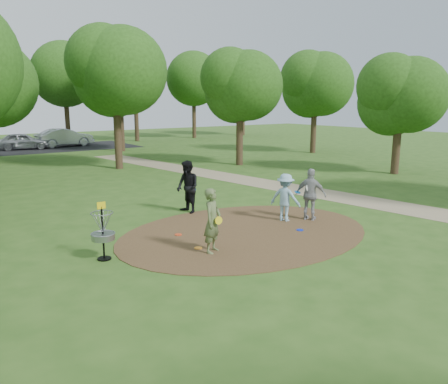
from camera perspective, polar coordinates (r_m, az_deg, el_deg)
ground at (r=13.81m, az=2.92°, el=-5.30°), size 100.00×100.00×0.00m
dirt_clearing at (r=13.80m, az=2.92°, el=-5.26°), size 8.40×8.40×0.02m
footpath at (r=19.63m, az=14.18°, el=-0.49°), size 7.55×39.89×0.01m
parking_lot at (r=41.78m, az=-21.42°, el=5.39°), size 14.00×8.00×0.01m
player_observer_with_disc at (r=11.78m, az=-1.51°, el=-3.79°), size 0.78×0.70×1.78m
player_throwing_with_disc at (r=15.05m, az=8.01°, el=-0.73°), size 1.16×1.22×1.64m
player_walking_with_disc at (r=16.03m, az=-4.77°, el=0.64°), size 0.75×0.96×1.94m
player_waiting_with_disc at (r=15.28m, az=11.26°, el=-0.33°), size 0.89×1.14×1.81m
disc_ground_cyan at (r=13.74m, az=-1.90°, el=-5.24°), size 0.22×0.22×0.02m
disc_ground_blue at (r=14.16m, az=9.88°, el=-4.91°), size 0.22×0.22×0.02m
disc_ground_red at (r=13.55m, az=-6.00°, el=-5.55°), size 0.22×0.22×0.02m
car_left at (r=41.26m, az=-24.80°, el=6.06°), size 4.50×2.50×1.45m
car_right at (r=42.55m, az=-20.10°, el=6.70°), size 5.17×2.35×1.65m
disc_ground_orange at (r=12.32m, az=-3.38°, el=-7.30°), size 0.22×0.22×0.02m
disc_golf_basket at (r=11.68m, az=-15.58°, el=-4.44°), size 0.63×0.63×1.54m
tree_ring at (r=21.20m, az=-13.82°, el=14.48°), size 37.08×45.58×8.94m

